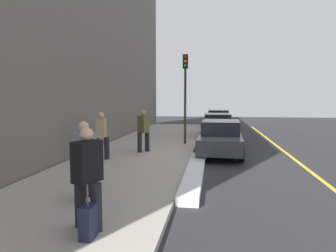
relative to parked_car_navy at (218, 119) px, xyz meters
name	(u,v)px	position (x,y,z in m)	size (l,w,h in m)	color
ground_plane	(216,156)	(12.30, -0.23, -0.76)	(56.00, 56.00, 0.00)	#28282B
sidewalk	(142,152)	(12.30, -3.53, -0.68)	(28.00, 4.60, 0.15)	#A39E93
lane_stripe_centre	(293,158)	(12.30, 2.97, -0.75)	(28.00, 0.14, 0.01)	gold
snow_bank_curb	(195,172)	(15.85, -0.93, -0.65)	(5.98, 0.56, 0.22)	white
parked_car_navy	(218,119)	(0.00, 0.00, 0.00)	(4.37, 2.02, 1.51)	black
parked_car_red	(217,126)	(6.01, -0.11, 0.00)	(4.64, 1.96, 1.51)	black
parked_car_charcoal	(221,138)	(12.01, -0.02, 0.00)	(4.27, 2.03, 1.51)	black
pedestrian_tan_coat	(101,134)	(14.43, -4.62, 0.37)	(0.54, 0.60, 1.84)	black
pedestrian_grey_coat	(84,158)	(19.01, -3.31, 0.37)	(0.60, 0.52, 1.83)	black
pedestrian_black_coat	(87,175)	(20.57, -2.57, 0.38)	(0.58, 0.58, 1.85)	black
pedestrian_olive_coat	(143,130)	(12.59, -3.38, 0.37)	(0.56, 0.57, 1.83)	black
traffic_light_pole	(185,84)	(9.84, -1.80, 2.47)	(0.35, 0.26, 4.57)	#2D2D19
rolling_suitcase	(88,222)	(20.95, -2.41, -0.32)	(0.34, 0.22, 0.93)	#191E38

